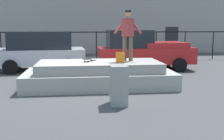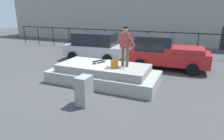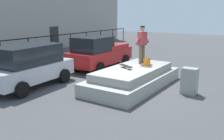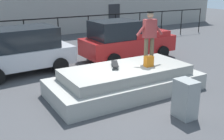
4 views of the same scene
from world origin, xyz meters
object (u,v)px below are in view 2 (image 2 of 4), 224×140
at_px(car_silver_hatchback_near, 95,46).
at_px(skateboard, 99,61).
at_px(utility_box, 84,91).
at_px(backpack, 114,64).
at_px(skateboarder, 125,44).
at_px(car_red_pickup_mid, 165,53).

bearing_deg(car_silver_hatchback_near, skateboard, -59.64).
bearing_deg(utility_box, backpack, 81.98).
bearing_deg(skateboard, utility_box, -75.70).
bearing_deg(utility_box, car_silver_hatchback_near, 115.53).
distance_m(skateboarder, utility_box, 2.90).
relative_size(skateboarder, skateboard, 2.22).
bearing_deg(utility_box, skateboarder, 76.28).
distance_m(car_silver_hatchback_near, utility_box, 6.91).
xyz_separation_m(skateboard, utility_box, (0.65, -2.57, -0.43)).
xyz_separation_m(skateboard, car_silver_hatchback_near, (-2.18, 3.72, -0.00)).
height_order(skateboard, backpack, backpack).
relative_size(skateboard, car_red_pickup_mid, 0.17).
bearing_deg(skateboarder, car_silver_hatchback_near, 132.56).
relative_size(skateboard, car_silver_hatchback_near, 0.19).
distance_m(car_silver_hatchback_near, car_red_pickup_mid, 4.81).
bearing_deg(skateboard, backpack, -27.60).
xyz_separation_m(car_red_pickup_mid, utility_box, (-1.96, -5.89, -0.41)).
distance_m(skateboard, car_silver_hatchback_near, 4.31).
bearing_deg(backpack, car_silver_hatchback_near, -50.81).
bearing_deg(backpack, skateboard, -25.20).
relative_size(car_silver_hatchback_near, utility_box, 3.90).
distance_m(skateboarder, car_red_pickup_mid, 3.77).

